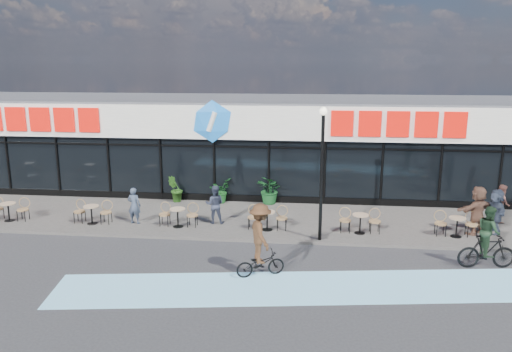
# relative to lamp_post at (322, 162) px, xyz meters

# --- Properties ---
(ground) EXTENTS (120.00, 120.00, 0.00)m
(ground) POSITION_rel_lamp_post_xyz_m (-4.74, -2.30, -2.97)
(ground) COLOR #28282B
(ground) RESTS_ON ground
(sidewalk) EXTENTS (44.00, 5.00, 0.10)m
(sidewalk) POSITION_rel_lamp_post_xyz_m (-4.74, 2.20, -2.92)
(sidewalk) COLOR #524D48
(sidewalk) RESTS_ON ground
(bike_lane) EXTENTS (14.17, 4.13, 0.01)m
(bike_lane) POSITION_rel_lamp_post_xyz_m (-0.74, -3.80, -2.96)
(bike_lane) COLOR #7FCBF0
(bike_lane) RESTS_ON ground
(building) EXTENTS (30.60, 6.57, 4.75)m
(building) POSITION_rel_lamp_post_xyz_m (-4.74, 7.63, -0.63)
(building) COLOR black
(building) RESTS_ON ground
(lamp_post) EXTENTS (0.28, 0.28, 4.78)m
(lamp_post) POSITION_rel_lamp_post_xyz_m (0.00, 0.00, 0.00)
(lamp_post) COLOR black
(lamp_post) RESTS_ON sidewalk
(bistro_set_1) EXTENTS (1.54, 0.62, 0.90)m
(bistro_set_1) POSITION_rel_lamp_post_xyz_m (-12.46, 0.95, -2.41)
(bistro_set_1) COLOR tan
(bistro_set_1) RESTS_ON sidewalk
(bistro_set_2) EXTENTS (1.54, 0.62, 0.90)m
(bistro_set_2) POSITION_rel_lamp_post_xyz_m (-8.97, 0.95, -2.41)
(bistro_set_2) COLOR tan
(bistro_set_2) RESTS_ON sidewalk
(bistro_set_3) EXTENTS (1.54, 0.62, 0.90)m
(bistro_set_3) POSITION_rel_lamp_post_xyz_m (-5.48, 0.95, -2.41)
(bistro_set_3) COLOR tan
(bistro_set_3) RESTS_ON sidewalk
(bistro_set_4) EXTENTS (1.54, 0.62, 0.90)m
(bistro_set_4) POSITION_rel_lamp_post_xyz_m (-1.98, 0.95, -2.41)
(bistro_set_4) COLOR tan
(bistro_set_4) RESTS_ON sidewalk
(bistro_set_5) EXTENTS (1.54, 0.62, 0.90)m
(bistro_set_5) POSITION_rel_lamp_post_xyz_m (1.51, 0.95, -2.41)
(bistro_set_5) COLOR tan
(bistro_set_5) RESTS_ON sidewalk
(bistro_set_6) EXTENTS (1.54, 0.62, 0.90)m
(bistro_set_6) POSITION_rel_lamp_post_xyz_m (5.00, 0.95, -2.41)
(bistro_set_6) COLOR tan
(bistro_set_6) RESTS_ON sidewalk
(potted_plant_left) EXTENTS (1.13, 1.22, 1.10)m
(potted_plant_left) POSITION_rel_lamp_post_xyz_m (-4.46, 4.41, -2.31)
(potted_plant_left) COLOR #16501C
(potted_plant_left) RESTS_ON sidewalk
(potted_plant_mid) EXTENTS (0.85, 0.82, 1.20)m
(potted_plant_mid) POSITION_rel_lamp_post_xyz_m (-6.49, 4.28, -2.27)
(potted_plant_mid) COLOR #1F4413
(potted_plant_mid) RESTS_ON sidewalk
(potted_plant_right) EXTENTS (1.55, 1.53, 1.30)m
(potted_plant_right) POSITION_rel_lamp_post_xyz_m (-2.14, 4.44, -2.22)
(potted_plant_right) COLOR #14481D
(potted_plant_right) RESTS_ON sidewalk
(patron_left) EXTENTS (0.58, 0.42, 1.47)m
(patron_left) POSITION_rel_lamp_post_xyz_m (-7.29, 1.09, -2.13)
(patron_left) COLOR #343F51
(patron_left) RESTS_ON sidewalk
(patron_right) EXTENTS (0.78, 0.62, 1.54)m
(patron_right) POSITION_rel_lamp_post_xyz_m (-4.12, 1.47, -2.09)
(patron_right) COLOR #292F40
(patron_right) RESTS_ON sidewalk
(pedestrian_a) EXTENTS (0.71, 1.63, 1.70)m
(pedestrian_a) POSITION_rel_lamp_post_xyz_m (6.53, 1.46, -2.02)
(pedestrian_a) COLOR #29313F
(pedestrian_a) RESTS_ON sidewalk
(pedestrian_b) EXTENTS (0.64, 0.79, 1.53)m
(pedestrian_b) POSITION_rel_lamp_post_xyz_m (7.25, 2.88, -2.10)
(pedestrian_b) COLOR brown
(pedestrian_b) RESTS_ON sidewalk
(pedestrian_c) EXTENTS (1.70, 1.43, 1.84)m
(pedestrian_c) POSITION_rel_lamp_post_xyz_m (5.80, 1.27, -1.95)
(pedestrian_c) COLOR brown
(pedestrian_c) RESTS_ON sidewalk
(cyclist_a) EXTENTS (1.60, 1.36, 2.29)m
(cyclist_a) POSITION_rel_lamp_post_xyz_m (-1.86, -3.10, -1.89)
(cyclist_a) COLOR black
(cyclist_a) RESTS_ON ground
(cyclist_b) EXTENTS (1.86, 0.83, 2.04)m
(cyclist_b) POSITION_rel_lamp_post_xyz_m (5.20, -1.73, -2.13)
(cyclist_b) COLOR black
(cyclist_b) RESTS_ON ground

